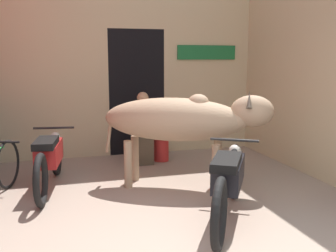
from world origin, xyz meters
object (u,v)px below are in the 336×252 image
motorcycle_near (228,179)px  motorcycle_far (49,157)px  shopkeeper_seated (144,126)px  plastic_stool (161,147)px  cow (183,120)px

motorcycle_near → motorcycle_far: motorcycle_near is taller
motorcycle_near → shopkeeper_seated: (-0.35, 2.58, 0.17)m
shopkeeper_seated → plastic_stool: bearing=12.5°
plastic_stool → cow: bearing=-93.6°
cow → motorcycle_near: (0.12, -1.21, -0.48)m
motorcycle_far → shopkeeper_seated: 1.80m
cow → shopkeeper_seated: bearing=99.5°
motorcycle_near → shopkeeper_seated: size_ratio=1.54×
cow → motorcycle_far: size_ratio=1.14×
cow → motorcycle_far: 1.87m
motorcycle_far → plastic_stool: (1.84, 1.02, -0.20)m
motorcycle_far → motorcycle_near: bearing=-41.1°
shopkeeper_seated → plastic_stool: shopkeeper_seated is taller
motorcycle_near → plastic_stool: size_ratio=4.19×
motorcycle_near → plastic_stool: 2.66m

